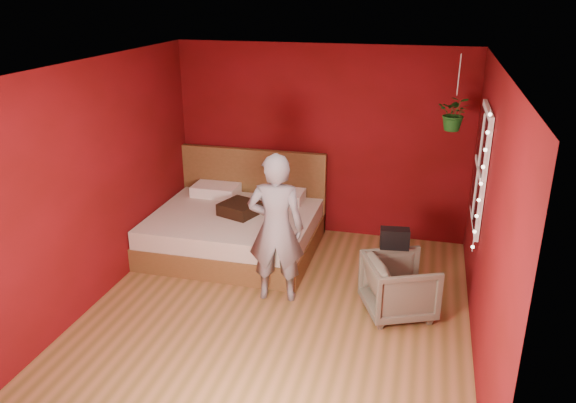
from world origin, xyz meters
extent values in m
plane|color=#97653C|center=(0.00, 0.00, 0.00)|extent=(4.50, 4.50, 0.00)
cube|color=maroon|center=(0.00, 2.26, 1.30)|extent=(4.00, 0.02, 2.60)
cube|color=maroon|center=(0.00, -2.26, 1.30)|extent=(4.00, 0.02, 2.60)
cube|color=maroon|center=(-2.01, 0.00, 1.30)|extent=(0.02, 4.50, 2.60)
cube|color=maroon|center=(2.01, 0.00, 1.30)|extent=(0.02, 4.50, 2.60)
cube|color=white|center=(0.00, 0.00, 2.61)|extent=(4.00, 4.50, 0.02)
cube|color=white|center=(1.97, 0.90, 1.50)|extent=(0.04, 0.97, 1.27)
cube|color=black|center=(1.96, 0.90, 1.50)|extent=(0.02, 0.85, 1.15)
cube|color=white|center=(1.95, 0.90, 1.50)|extent=(0.03, 0.05, 1.15)
cube|color=white|center=(1.95, 0.90, 1.50)|extent=(0.03, 0.85, 0.05)
cylinder|color=silver|center=(1.94, 0.38, 1.50)|extent=(0.01, 0.01, 1.45)
sphere|color=#FFF2CC|center=(1.94, 0.38, 0.83)|extent=(0.04, 0.04, 0.04)
sphere|color=#FFF2CC|center=(1.94, 0.38, 0.99)|extent=(0.04, 0.04, 0.04)
sphere|color=#FFF2CC|center=(1.94, 0.38, 1.16)|extent=(0.04, 0.04, 0.04)
sphere|color=#FFF2CC|center=(1.94, 0.38, 1.33)|extent=(0.04, 0.04, 0.04)
sphere|color=#FFF2CC|center=(1.94, 0.38, 1.50)|extent=(0.04, 0.04, 0.04)
sphere|color=#FFF2CC|center=(1.94, 0.38, 1.67)|extent=(0.04, 0.04, 0.04)
sphere|color=#FFF2CC|center=(1.94, 0.38, 1.84)|extent=(0.04, 0.04, 0.04)
sphere|color=#FFF2CC|center=(1.94, 0.38, 2.01)|extent=(0.04, 0.04, 0.04)
sphere|color=#FFF2CC|center=(1.94, 0.38, 2.17)|extent=(0.04, 0.04, 0.04)
cube|color=brown|center=(-0.95, 1.31, 0.15)|extent=(2.10, 1.78, 0.29)
cube|color=beige|center=(-0.95, 1.31, 0.41)|extent=(2.06, 1.75, 0.23)
cube|color=brown|center=(-0.95, 2.16, 0.58)|extent=(2.10, 0.08, 1.15)
cube|color=white|center=(-1.42, 1.91, 0.60)|extent=(0.63, 0.40, 0.15)
cube|color=white|center=(-0.48, 1.91, 0.60)|extent=(0.63, 0.40, 0.15)
imported|color=gray|center=(-0.09, 0.30, 0.84)|extent=(0.66, 0.49, 1.68)
imported|color=#6B6754|center=(1.25, 0.30, 0.32)|extent=(0.91, 0.90, 0.64)
cube|color=black|center=(1.16, 0.56, 0.75)|extent=(0.33, 0.19, 0.22)
cube|color=black|center=(-0.86, 1.32, 0.60)|extent=(0.56, 0.56, 0.16)
cylinder|color=silver|center=(1.67, 1.44, 2.37)|extent=(0.01, 0.01, 0.45)
imported|color=#1A5618|center=(1.67, 1.44, 1.95)|extent=(0.41, 0.37, 0.40)
camera|label=1|loc=(1.40, -5.03, 3.28)|focal=35.00mm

